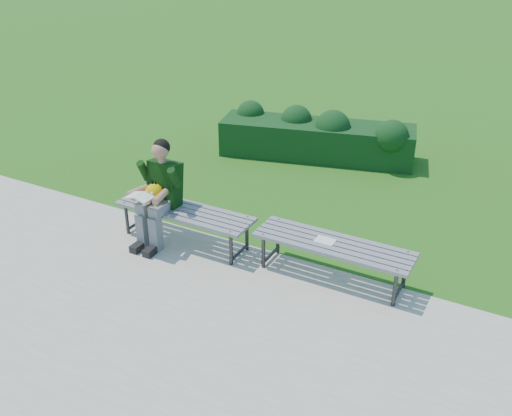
# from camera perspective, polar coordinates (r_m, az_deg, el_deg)

# --- Properties ---
(ground) EXTENTS (80.00, 80.00, 0.00)m
(ground) POSITION_cam_1_polar(r_m,az_deg,el_deg) (7.30, -2.46, -3.37)
(ground) COLOR #116614
(ground) RESTS_ON ground
(walkway) EXTENTS (30.00, 3.50, 0.02)m
(walkway) POSITION_cam_1_polar(r_m,az_deg,el_deg) (6.12, -10.97, -10.59)
(walkway) COLOR #B8B09C
(walkway) RESTS_ON ground
(hedge) EXTENTS (3.34, 1.57, 0.87)m
(hedge) POSITION_cam_1_polar(r_m,az_deg,el_deg) (9.80, 6.21, 7.17)
(hedge) COLOR #154110
(hedge) RESTS_ON ground
(bench_left) EXTENTS (1.80, 0.50, 0.46)m
(bench_left) POSITION_cam_1_polar(r_m,az_deg,el_deg) (7.13, -7.16, -0.57)
(bench_left) COLOR gray
(bench_left) RESTS_ON walkway
(bench_right) EXTENTS (1.80, 0.50, 0.46)m
(bench_right) POSITION_cam_1_polar(r_m,az_deg,el_deg) (6.43, 7.72, -3.90)
(bench_right) COLOR gray
(bench_right) RESTS_ON walkway
(seated_boy) EXTENTS (0.56, 0.76, 1.31)m
(seated_boy) POSITION_cam_1_polar(r_m,az_deg,el_deg) (7.09, -9.71, 1.81)
(seated_boy) COLOR slate
(seated_boy) RESTS_ON walkway
(paper_sheet) EXTENTS (0.22, 0.16, 0.01)m
(paper_sheet) POSITION_cam_1_polar(r_m,az_deg,el_deg) (6.43, 6.92, -3.25)
(paper_sheet) COLOR white
(paper_sheet) RESTS_ON bench_right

